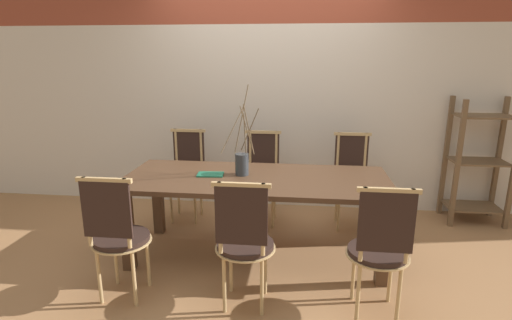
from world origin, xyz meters
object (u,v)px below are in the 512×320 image
vase_centerpiece (242,162)px  shelving_rack (478,162)px  dining_table (256,188)px  book_stack (210,174)px  chair_near_center (380,247)px  chair_far_center (351,177)px

vase_centerpiece → shelving_rack: size_ratio=0.58×
dining_table → book_stack: size_ratio=9.58×
chair_near_center → vase_centerpiece: bearing=141.4°
dining_table → book_stack: 0.41m
dining_table → vase_centerpiece: (-0.13, 0.06, 0.21)m
dining_table → chair_near_center: bearing=-40.3°
chair_near_center → book_stack: chair_near_center is taller
chair_near_center → chair_far_center: size_ratio=1.00×
dining_table → chair_far_center: 1.18m
chair_far_center → book_stack: bearing=30.2°
chair_near_center → vase_centerpiece: size_ratio=1.25×
chair_near_center → book_stack: size_ratio=4.10×
chair_near_center → chair_far_center: (-0.01, 1.53, 0.00)m
vase_centerpiece → book_stack: (-0.27, -0.04, -0.11)m
chair_near_center → vase_centerpiece: (-1.03, 0.82, 0.32)m
book_stack → shelving_rack: size_ratio=0.18×
dining_table → chair_far_center: (0.89, 0.76, -0.11)m
dining_table → chair_near_center: (0.90, -0.76, -0.11)m
dining_table → chair_far_center: size_ratio=2.33×
chair_far_center → dining_table: bearing=40.6°
chair_far_center → chair_near_center: bearing=90.3°
dining_table → book_stack: book_stack is taller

